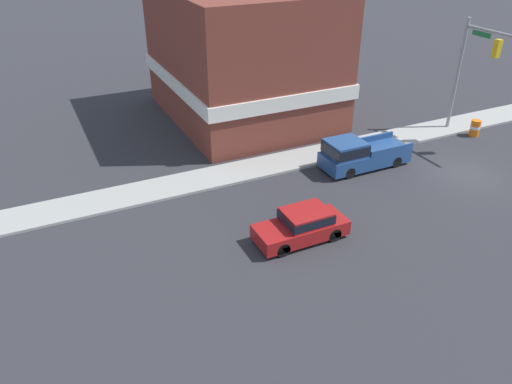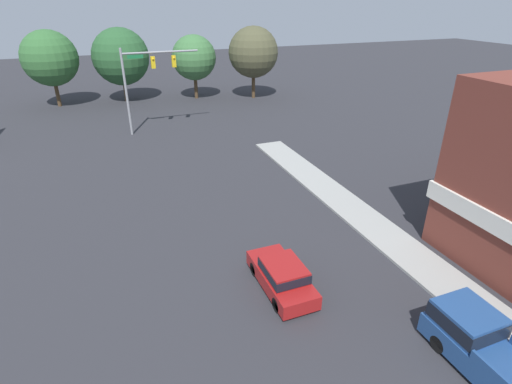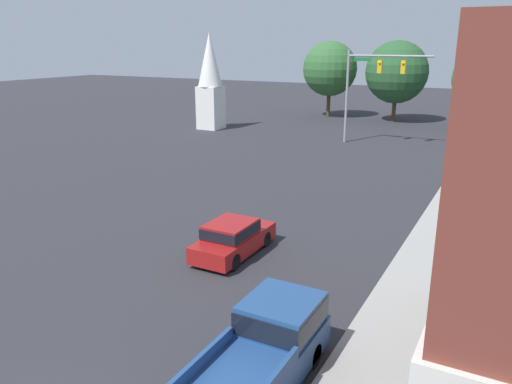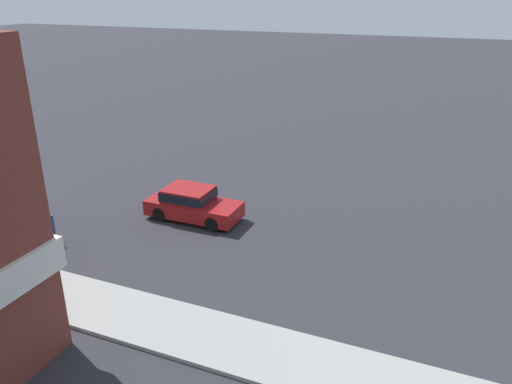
% 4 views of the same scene
% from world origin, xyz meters
% --- Properties ---
extents(far_signal_assembly, '(7.03, 0.49, 7.91)m').
position_xyz_m(far_signal_assembly, '(-3.36, 37.42, 5.69)').
color(far_signal_assembly, gray).
rests_on(far_signal_assembly, ground).
extents(car_lead, '(1.77, 4.25, 1.46)m').
position_xyz_m(car_lead, '(-1.52, 11.57, 0.76)').
color(car_lead, black).
rests_on(car_lead, ground).
extents(pickup_truck_parked, '(1.96, 5.28, 1.86)m').
position_xyz_m(pickup_truck_parked, '(3.32, 5.07, 0.92)').
color(pickup_truck_parked, black).
rests_on(pickup_truck_parked, ground).
extents(church_steeple, '(2.42, 2.42, 9.47)m').
position_xyz_m(church_steeple, '(-19.80, 37.94, 4.95)').
color(church_steeple, white).
rests_on(church_steeple, ground).
extents(backdrop_tree_left_far, '(6.28, 6.28, 8.70)m').
position_xyz_m(backdrop_tree_left_far, '(-12.35, 52.00, 5.55)').
color(backdrop_tree_left_far, '#4C3823').
rests_on(backdrop_tree_left_far, ground).
extents(backdrop_tree_left_mid, '(6.75, 6.75, 8.76)m').
position_xyz_m(backdrop_tree_left_mid, '(-4.54, 51.74, 5.38)').
color(backdrop_tree_left_mid, '#4C3823').
rests_on(backdrop_tree_left_mid, ground).
extents(backdrop_tree_center, '(5.50, 5.50, 7.82)m').
position_xyz_m(backdrop_tree_center, '(4.09, 50.03, 5.06)').
color(backdrop_tree_center, '#4C3823').
rests_on(backdrop_tree_center, ground).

